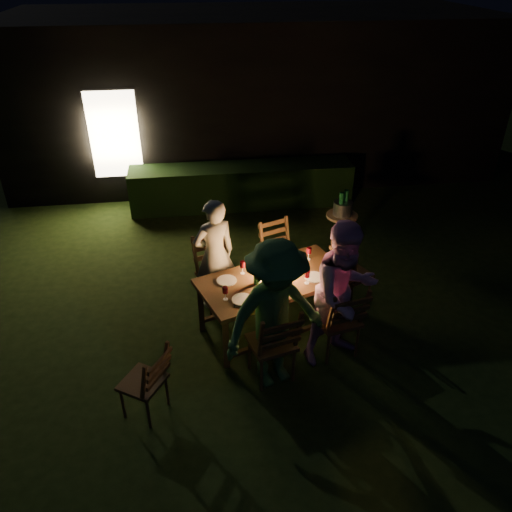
{
  "coord_description": "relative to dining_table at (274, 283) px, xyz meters",
  "views": [
    {
      "loc": [
        -1.41,
        -5.06,
        4.26
      ],
      "look_at": [
        -0.7,
        0.25,
        0.96
      ],
      "focal_mm": 35.0,
      "sensor_mm": 36.0,
      "label": 1
    }
  ],
  "objects": [
    {
      "name": "bottle_bucket_b",
      "position": [
        1.44,
        1.82,
        0.14
      ],
      "size": [
        0.07,
        0.07,
        0.32
      ],
      "primitive_type": "cylinder",
      "color": "#0F471E",
      "rests_on": "side_table"
    },
    {
      "name": "person_house_side",
      "position": [
        -0.7,
        0.62,
        0.1
      ],
      "size": [
        0.68,
        0.56,
        1.6
      ],
      "primitive_type": "imported",
      "rotation": [
        0.0,
        0.0,
        3.49
      ],
      "color": "beige",
      "rests_on": "ground"
    },
    {
      "name": "napkin_right",
      "position": [
        0.62,
        -0.09,
        0.08
      ],
      "size": [
        0.18,
        0.14,
        0.01
      ],
      "primitive_type": "cube",
      "color": "red",
      "rests_on": "dining_table"
    },
    {
      "name": "chair_near_left",
      "position": [
        -0.16,
        -0.88,
        -0.37
      ],
      "size": [
        0.59,
        0.62,
        1.08
      ],
      "rotation": [
        0.0,
        0.0,
        0.24
      ],
      "color": "#4E351A",
      "rests_on": "ground"
    },
    {
      "name": "lantern",
      "position": [
        0.03,
        0.06,
        0.23
      ],
      "size": [
        0.16,
        0.16,
        0.35
      ],
      "color": "white",
      "rests_on": "dining_table"
    },
    {
      "name": "napkin_left",
      "position": [
        -0.03,
        -0.35,
        0.08
      ],
      "size": [
        0.18,
        0.14,
        0.01
      ],
      "primitive_type": "cube",
      "color": "red",
      "rests_on": "dining_table"
    },
    {
      "name": "chair_far_left",
      "position": [
        -0.69,
        0.57,
        -0.37
      ],
      "size": [
        0.63,
        0.66,
        1.08
      ],
      "rotation": [
        0.0,
        0.0,
        3.51
      ],
      "color": "#4E351A",
      "rests_on": "ground"
    },
    {
      "name": "garden_envelope",
      "position": [
        0.49,
        6.15,
        0.88
      ],
      "size": [
        40.0,
        40.0,
        3.2
      ],
      "color": "black",
      "rests_on": "ground"
    },
    {
      "name": "phone",
      "position": [
        -0.48,
        -0.49,
        0.08
      ],
      "size": [
        0.14,
        0.07,
        0.01
      ],
      "primitive_type": "cube",
      "color": "black",
      "rests_on": "dining_table"
    },
    {
      "name": "chair_near_right",
      "position": [
        0.68,
        -0.57,
        -0.37
      ],
      "size": [
        0.58,
        0.61,
        1.08
      ],
      "rotation": [
        0.0,
        0.0,
        0.22
      ],
      "color": "#4E351A",
      "rests_on": "ground"
    },
    {
      "name": "plate_near_left",
      "position": [
        -0.44,
        -0.39,
        0.08
      ],
      "size": [
        0.25,
        0.25,
        0.01
      ],
      "primitive_type": "cylinder",
      "color": "white",
      "rests_on": "dining_table"
    },
    {
      "name": "bottle_bucket_a",
      "position": [
        1.34,
        1.74,
        0.14
      ],
      "size": [
        0.07,
        0.07,
        0.32
      ],
      "primitive_type": "cylinder",
      "color": "#0F471E",
      "rests_on": "side_table"
    },
    {
      "name": "wineglass_c",
      "position": [
        0.38,
        -0.16,
        0.16
      ],
      "size": [
        0.06,
        0.06,
        0.18
      ],
      "primitive_type": null,
      "color": "#59070F",
      "rests_on": "dining_table"
    },
    {
      "name": "chair_end",
      "position": [
        1.16,
        0.42,
        -0.4
      ],
      "size": [
        0.63,
        0.61,
        1.0
      ],
      "rotation": [
        0.0,
        0.0,
        -1.11
      ],
      "color": "#4E351A",
      "rests_on": "ground"
    },
    {
      "name": "side_table",
      "position": [
        1.39,
        1.78,
        -0.1
      ],
      "size": [
        0.5,
        0.5,
        0.68
      ],
      "color": "brown",
      "rests_on": "ground"
    },
    {
      "name": "person_opp_right",
      "position": [
        0.7,
        -0.62,
        0.21
      ],
      "size": [
        1.07,
        0.95,
        1.82
      ],
      "primitive_type": "imported",
      "rotation": [
        0.0,
        0.0,
        0.35
      ],
      "color": "#D492C6",
      "rests_on": "ground"
    },
    {
      "name": "wineglass_d",
      "position": [
        0.52,
        0.38,
        0.16
      ],
      "size": [
        0.06,
        0.06,
        0.18
      ],
      "primitive_type": null,
      "color": "#59070F",
      "rests_on": "dining_table"
    },
    {
      "name": "wineglass_e",
      "position": [
        0.01,
        -0.32,
        0.16
      ],
      "size": [
        0.06,
        0.06,
        0.18
      ],
      "primitive_type": null,
      "color": "silver",
      "rests_on": "dining_table"
    },
    {
      "name": "ice_bucket",
      "position": [
        1.39,
        1.78,
        0.09
      ],
      "size": [
        0.3,
        0.3,
        0.22
      ],
      "primitive_type": "cylinder",
      "color": "#A5A8AD",
      "rests_on": "side_table"
    },
    {
      "name": "chair_far_right",
      "position": [
        0.25,
        0.91,
        -0.38
      ],
      "size": [
        0.61,
        0.63,
        1.05
      ],
      "rotation": [
        0.0,
        0.0,
        3.5
      ],
      "color": "#4E351A",
      "rests_on": "ground"
    },
    {
      "name": "person_opp_left",
      "position": [
        -0.14,
        -0.92,
        0.22
      ],
      "size": [
        1.34,
        1.04,
        1.83
      ],
      "primitive_type": "imported",
      "rotation": [
        0.0,
        0.0,
        0.35
      ],
      "color": "#346834",
      "rests_on": "ground"
    },
    {
      "name": "plate_far_left",
      "position": [
        -0.59,
        0.02,
        0.08
      ],
      "size": [
        0.25,
        0.25,
        0.01
      ],
      "primitive_type": "cylinder",
      "color": "white",
      "rests_on": "dining_table"
    },
    {
      "name": "wineglass_b",
      "position": [
        -0.64,
        -0.36,
        0.16
      ],
      "size": [
        0.06,
        0.06,
        0.18
      ],
      "primitive_type": null,
      "color": "#59070F",
      "rests_on": "dining_table"
    },
    {
      "name": "dining_table",
      "position": [
        0.0,
        0.0,
        0.0
      ],
      "size": [
        2.06,
        1.5,
        0.77
      ],
      "rotation": [
        0.0,
        0.0,
        0.35
      ],
      "color": "#4E351A",
      "rests_on": "ground"
    },
    {
      "name": "plate_near_right",
      "position": [
        0.5,
        -0.05,
        0.08
      ],
      "size": [
        0.25,
        0.25,
        0.01
      ],
      "primitive_type": "cylinder",
      "color": "white",
      "rests_on": "dining_table"
    },
    {
      "name": "wineglass_a",
      "position": [
        -0.38,
        0.16,
        0.16
      ],
      "size": [
        0.06,
        0.06,
        0.18
      ],
      "primitive_type": null,
      "color": "#59070F",
      "rests_on": "dining_table"
    },
    {
      "name": "bottle_table",
      "position": [
        -0.24,
        -0.09,
        0.22
      ],
      "size": [
        0.07,
        0.07,
        0.28
      ],
      "primitive_type": "cylinder",
      "color": "#0F471E",
      "rests_on": "dining_table"
    },
    {
      "name": "chair_spare",
      "position": [
        -1.57,
        -1.22,
        -0.41
      ],
      "size": [
        0.6,
        0.59,
        0.94
      ],
      "rotation": [
        0.0,
        0.0,
        1.01
      ],
      "color": "#4E351A",
      "rests_on": "ground"
    },
    {
      "name": "plate_far_right",
      "position": [
        0.35,
        0.36,
        0.08
      ],
      "size": [
        0.25,
        0.25,
        0.01
      ],
      "primitive_type": "cylinder",
      "color": "white",
      "rests_on": "dining_table"
    }
  ]
}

